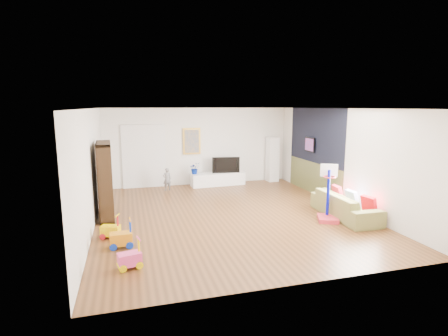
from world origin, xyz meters
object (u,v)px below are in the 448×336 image
object	(u,v)px
sofa	(345,205)
basketball_hoop	(329,193)
bookshelf	(105,180)
media_console	(218,179)

from	to	relation	value
sofa	basketball_hoop	world-z (taller)	basketball_hoop
bookshelf	sofa	distance (m)	6.03
media_console	basketball_hoop	xyz separation A→B (m)	(1.61, -4.47, 0.47)
bookshelf	basketball_hoop	world-z (taller)	bookshelf
sofa	basketball_hoop	distance (m)	0.70
bookshelf	sofa	bearing A→B (deg)	-18.65
sofa	basketball_hoop	bearing A→B (deg)	105.61
media_console	bookshelf	world-z (taller)	bookshelf
media_console	bookshelf	bearing A→B (deg)	-146.70
media_console	basketball_hoop	size ratio (longest dim) A/B	1.38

